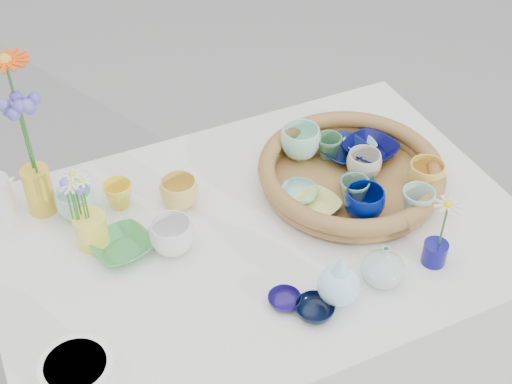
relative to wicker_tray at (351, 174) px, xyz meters
name	(u,v)px	position (x,y,z in m)	size (l,w,h in m)	color
wicker_tray	(351,174)	(0.00, 0.00, 0.00)	(0.47, 0.47, 0.08)	brown
tray_ceramic_0	(343,151)	(0.03, 0.09, -0.01)	(0.13, 0.13, 0.03)	#06134C
tray_ceramic_1	(370,150)	(0.10, 0.07, 0.00)	(0.14, 0.14, 0.03)	#04053C
tray_ceramic_2	(426,176)	(0.15, -0.10, 0.02)	(0.09, 0.09, 0.07)	#EEBB46
tray_ceramic_3	(358,186)	(0.00, -0.04, -0.01)	(0.09, 0.09, 0.03)	#44735B
tray_ceramic_4	(354,192)	(-0.04, -0.08, 0.01)	(0.07, 0.07, 0.07)	slate
tray_ceramic_5	(299,193)	(-0.15, 0.00, -0.01)	(0.09, 0.09, 0.03)	#90D0C8
tray_ceramic_6	(300,142)	(-0.07, 0.15, 0.02)	(0.11, 0.11, 0.08)	#A7EED5
tray_ceramic_7	(364,165)	(0.04, 0.00, 0.01)	(0.09, 0.09, 0.07)	beige
tray_ceramic_8	(360,145)	(0.09, 0.10, -0.01)	(0.08, 0.08, 0.02)	#83B8DD
tray_ceramic_9	(364,203)	(-0.04, -0.13, 0.02)	(0.10, 0.10, 0.08)	#000F66
tray_ceramic_10	(316,206)	(-0.13, -0.06, -0.01)	(0.11, 0.11, 0.03)	#D9DC6D
tray_ceramic_11	(417,203)	(0.08, -0.18, 0.02)	(0.08, 0.08, 0.07)	#9FC7BD
tray_ceramic_12	(329,147)	(0.00, 0.11, 0.01)	(0.07, 0.07, 0.06)	#3F744A
loose_ceramic_0	(119,195)	(-0.56, 0.18, 0.00)	(0.07, 0.07, 0.07)	yellow
loose_ceramic_1	(179,193)	(-0.42, 0.12, 0.00)	(0.10, 0.10, 0.08)	#E7C457
loose_ceramic_2	(122,247)	(-0.60, 0.02, -0.02)	(0.14, 0.14, 0.03)	#419B4E
loose_ceramic_3	(172,236)	(-0.49, -0.02, 0.00)	(0.10, 0.10, 0.08)	white
loose_ceramic_4	(284,300)	(-0.33, -0.28, -0.03)	(0.07, 0.07, 0.02)	#170C57
loose_ceramic_5	(76,203)	(-0.66, 0.19, 0.00)	(0.10, 0.10, 0.08)	silver
loose_ceramic_6	(315,310)	(-0.28, -0.33, -0.03)	(0.09, 0.09, 0.03)	black
fluted_bowl	(78,375)	(-0.78, -0.30, 0.00)	(0.14, 0.14, 0.07)	white
bud_vase_paleblue	(339,277)	(-0.22, -0.32, 0.03)	(0.09, 0.09, 0.14)	#BFF8FF
bud_vase_seafoam	(383,264)	(-0.10, -0.31, 0.01)	(0.10, 0.10, 0.10)	silver
bud_vase_cobalt	(435,253)	(0.04, -0.31, -0.01)	(0.06, 0.06, 0.06)	navy
single_daisy	(444,224)	(0.04, -0.31, 0.07)	(0.07, 0.07, 0.13)	silver
tall_vase_yellow	(39,190)	(-0.73, 0.24, 0.03)	(0.07, 0.07, 0.13)	yellow
gerbera	(20,117)	(-0.73, 0.25, 0.23)	(0.12, 0.12, 0.31)	#FF4D08
hydrangea	(29,142)	(-0.73, 0.23, 0.18)	(0.07, 0.07, 0.26)	#6968CA
daisy_cup	(91,230)	(-0.65, 0.08, 0.00)	(0.08, 0.08, 0.08)	#FFEB4A
daisy_posy	(76,193)	(-0.67, 0.09, 0.12)	(0.08, 0.08, 0.14)	white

